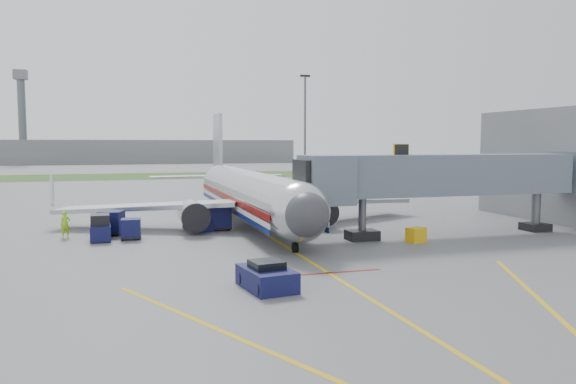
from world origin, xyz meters
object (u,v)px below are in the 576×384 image
object	(u,v)px
airliner	(249,193)
baggage_tug	(100,229)
belt_loader	(198,224)
pushback_tug	(267,277)
ramp_worker	(65,225)

from	to	relation	value
airliner	baggage_tug	distance (m)	13.17
baggage_tug	belt_loader	world-z (taller)	belt_loader
airliner	pushback_tug	distance (m)	21.92
baggage_tug	belt_loader	size ratio (longest dim) A/B	0.64
airliner	pushback_tug	world-z (taller)	airliner
pushback_tug	baggage_tug	size ratio (longest dim) A/B	1.30
airliner	ramp_worker	distance (m)	14.97
pushback_tug	belt_loader	bearing A→B (deg)	92.06
baggage_tug	ramp_worker	size ratio (longest dim) A/B	1.38
airliner	baggage_tug	bearing A→B (deg)	-157.43
airliner	ramp_worker	size ratio (longest dim) A/B	18.07
airliner	belt_loader	size ratio (longest dim) A/B	8.43
airliner	belt_loader	distance (m)	5.56
baggage_tug	belt_loader	bearing A→B (deg)	21.97
belt_loader	pushback_tug	bearing A→B (deg)	-87.94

